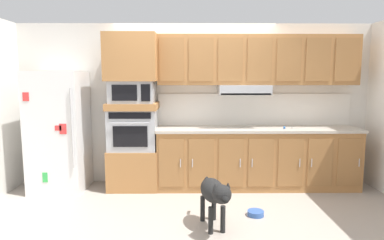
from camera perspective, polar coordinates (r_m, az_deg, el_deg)
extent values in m
plane|color=#9E9389|center=(4.49, 0.64, -14.53)|extent=(9.60, 9.60, 0.00)
cube|color=silver|center=(5.29, 0.42, 2.78)|extent=(6.20, 0.12, 2.50)
cube|color=white|center=(5.27, -22.03, -1.82)|extent=(0.76, 0.70, 1.76)
cylinder|color=silver|center=(4.80, -20.03, -1.38)|extent=(0.02, 0.02, 1.10)
cube|color=green|center=(5.11, -24.07, -9.06)|extent=(0.07, 0.01, 0.14)
cube|color=red|center=(5.01, -26.81, 3.61)|extent=(0.08, 0.01, 0.12)
cube|color=red|center=(4.86, -21.42, -1.45)|extent=(0.09, 0.01, 0.14)
cube|color=red|center=(4.88, -22.14, -1.31)|extent=(0.09, 0.01, 0.07)
cube|color=#A8703D|center=(5.17, -9.91, -8.15)|extent=(0.74, 0.62, 0.60)
cube|color=#A8AAAF|center=(5.04, -10.06, -1.57)|extent=(0.70, 0.58, 0.60)
cube|color=black|center=(4.76, -10.64, -2.83)|extent=(0.49, 0.01, 0.30)
cube|color=black|center=(4.72, -10.72, 0.75)|extent=(0.59, 0.01, 0.09)
cylinder|color=#A8AAAF|center=(4.71, -10.74, -0.55)|extent=(0.56, 0.02, 0.02)
cube|color=#A8703D|center=(5.00, -10.15, 2.40)|extent=(0.74, 0.62, 0.10)
cube|color=#A8AAAF|center=(4.99, -10.21, 4.80)|extent=(0.64, 0.53, 0.32)
cube|color=black|center=(4.73, -11.61, 4.64)|extent=(0.35, 0.01, 0.22)
cube|color=black|center=(4.68, -8.04, 4.69)|extent=(0.13, 0.01, 0.24)
cube|color=#A8703D|center=(4.99, -10.34, 10.55)|extent=(0.74, 0.62, 0.68)
cube|color=#A8703D|center=(5.17, 11.09, -6.58)|extent=(3.00, 0.60, 0.88)
cube|color=#9A6738|center=(4.77, -3.56, -7.41)|extent=(0.36, 0.01, 0.70)
cylinder|color=#BCBCC1|center=(4.75, -2.01, -7.46)|extent=(0.01, 0.01, 0.12)
cube|color=#9A6738|center=(4.77, 1.63, -7.41)|extent=(0.36, 0.01, 0.70)
cylinder|color=#BCBCC1|center=(4.75, 0.07, -7.46)|extent=(0.01, 0.01, 0.12)
cube|color=#9A6738|center=(4.80, 6.78, -7.35)|extent=(0.36, 0.01, 0.70)
cylinder|color=#BCBCC1|center=(4.80, 8.34, -7.37)|extent=(0.01, 0.01, 0.12)
cube|color=#9A6738|center=(4.87, 11.82, -7.24)|extent=(0.36, 0.01, 0.70)
cylinder|color=#BCBCC1|center=(4.83, 10.36, -7.32)|extent=(0.01, 0.01, 0.12)
cube|color=#9A6738|center=(4.98, 16.68, -7.07)|extent=(0.36, 0.01, 0.70)
cylinder|color=#BCBCC1|center=(5.01, 18.14, -7.06)|extent=(0.01, 0.01, 0.12)
cube|color=#9A6738|center=(5.12, 21.29, -6.87)|extent=(0.36, 0.01, 0.70)
cylinder|color=#BCBCC1|center=(5.06, 19.99, -6.98)|extent=(0.01, 0.01, 0.12)
cube|color=#9A6738|center=(5.30, 25.63, -6.64)|extent=(0.36, 0.01, 0.70)
cylinder|color=#BCBCC1|center=(5.34, 26.94, -6.60)|extent=(0.01, 0.01, 0.12)
cube|color=#BCB2A3|center=(5.08, 11.22, -1.53)|extent=(3.04, 0.64, 0.04)
cube|color=white|center=(5.32, 10.67, 1.82)|extent=(3.04, 0.02, 0.50)
cube|color=#A8703D|center=(5.15, 11.22, 10.09)|extent=(3.00, 0.34, 0.74)
cube|color=#A8AAAF|center=(5.04, 8.88, 5.20)|extent=(0.76, 0.48, 0.14)
cube|color=black|center=(4.83, 9.29, 4.44)|extent=(0.72, 0.04, 0.02)
cube|color=#9A6738|center=(4.88, -3.54, 10.37)|extent=(0.36, 0.01, 0.63)
cube|color=#9A6738|center=(4.87, 1.58, 10.39)|extent=(0.36, 0.01, 0.63)
cube|color=#9A6738|center=(4.91, 6.66, 10.32)|extent=(0.36, 0.01, 0.63)
cube|color=#9A6738|center=(4.98, 11.63, 10.18)|extent=(0.36, 0.01, 0.63)
cube|color=#9A6738|center=(5.09, 16.43, 9.97)|extent=(0.36, 0.01, 0.63)
cube|color=#9A6738|center=(5.22, 20.99, 9.71)|extent=(0.36, 0.01, 0.63)
cube|color=#9A6738|center=(5.39, 25.29, 9.40)|extent=(0.36, 0.01, 0.63)
cylinder|color=blue|center=(5.10, 15.68, -1.24)|extent=(0.05, 0.10, 0.03)
cylinder|color=silver|center=(5.11, 16.91, -1.27)|extent=(0.03, 0.12, 0.01)
ellipsoid|color=black|center=(3.77, 3.57, -12.03)|extent=(0.35, 0.52, 0.25)
sphere|color=black|center=(3.45, 5.19, -12.67)|extent=(0.20, 0.20, 0.20)
ellipsoid|color=black|center=(3.37, 5.74, -13.53)|extent=(0.10, 0.13, 0.07)
cone|color=black|center=(3.46, 6.24, -11.13)|extent=(0.05, 0.05, 0.06)
cone|color=black|center=(3.42, 4.02, -11.34)|extent=(0.05, 0.05, 0.06)
cylinder|color=black|center=(4.03, 2.32, -10.32)|extent=(0.07, 0.15, 0.11)
cylinder|color=black|center=(3.74, 5.36, -16.70)|extent=(0.05, 0.05, 0.30)
cylinder|color=black|center=(3.70, 3.25, -16.95)|extent=(0.05, 0.05, 0.30)
cylinder|color=black|center=(4.03, 3.80, -14.85)|extent=(0.05, 0.05, 0.30)
cylinder|color=black|center=(4.00, 1.85, -15.05)|extent=(0.05, 0.05, 0.30)
cylinder|color=#3359A5|center=(4.25, 10.95, -15.54)|extent=(0.20, 0.20, 0.06)
cylinder|color=brown|center=(4.24, 10.95, -15.43)|extent=(0.15, 0.15, 0.03)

